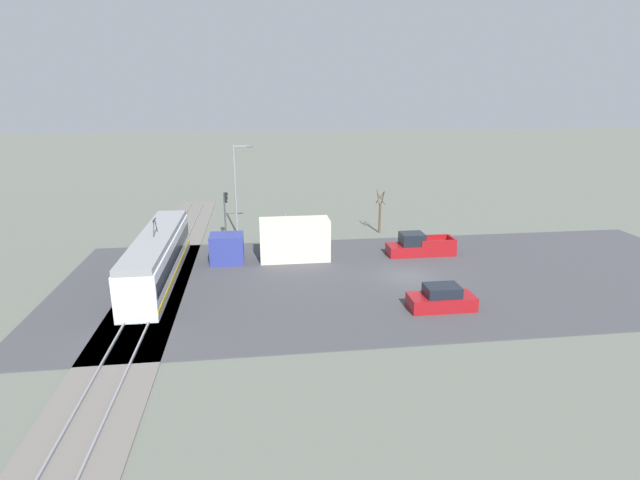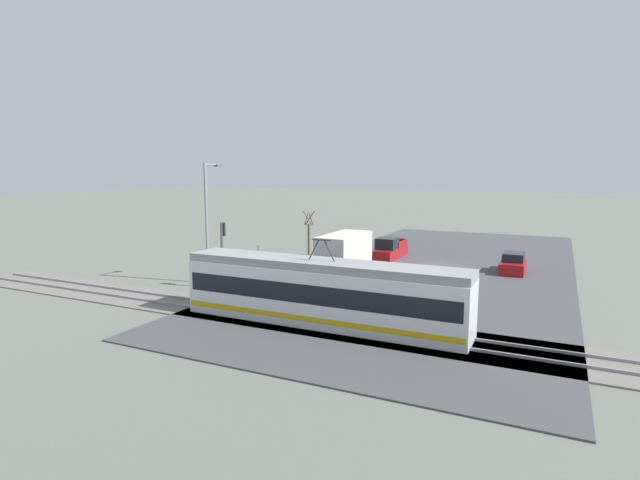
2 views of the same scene
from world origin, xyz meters
TOP-DOWN VIEW (x-y plane):
  - ground_plane at (0.00, 0.00)m, footprint 320.00×320.00m
  - road_surface at (0.00, 0.00)m, footprint 21.18×51.33m
  - rail_bed at (0.00, 18.61)m, footprint 60.04×4.40m
  - light_rail_tram at (2.07, 18.61)m, footprint 15.78×2.63m
  - box_truck at (5.22, 9.47)m, footprint 2.37×9.80m
  - pickup_truck at (5.15, -2.66)m, footprint 1.94×5.79m
  - sedan_car_0 at (-6.02, -0.45)m, footprint 1.86×4.24m
  - traffic_light_pole at (11.94, 14.05)m, footprint 0.28×0.47m
  - street_tree at (12.89, -1.07)m, footprint 1.04×0.86m
  - street_lamp_near_crossing at (14.00, 12.95)m, footprint 0.36×1.95m
  - no_parking_sign at (12.63, 8.41)m, footprint 0.32×0.08m

SIDE VIEW (x-z plane):
  - ground_plane at x=0.00m, z-range 0.00..0.00m
  - road_surface at x=0.00m, z-range 0.00..0.08m
  - rail_bed at x=0.00m, z-range -0.06..0.16m
  - sedan_car_0 at x=-6.02m, z-range -0.06..1.53m
  - pickup_truck at x=5.15m, z-range -0.16..1.79m
  - no_parking_sign at x=12.63m, z-range 0.25..2.56m
  - box_truck at x=5.22m, z-range -0.05..3.42m
  - light_rail_tram at x=2.07m, z-range -0.54..4.04m
  - street_tree at x=12.89m, z-range -0.20..4.15m
  - traffic_light_pole at x=11.94m, z-range 0.72..5.39m
  - street_lamp_near_crossing at x=14.00m, z-range 0.63..9.44m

